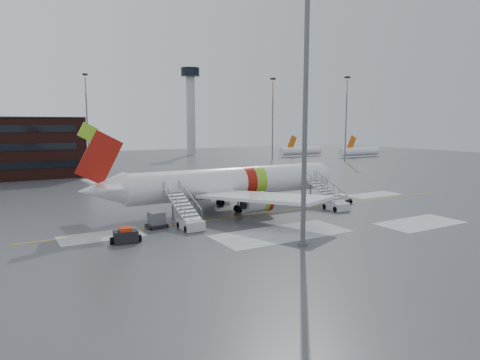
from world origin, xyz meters
TOP-DOWN VIEW (x-y plane):
  - ground at (0.00, 0.00)m, footprint 260.00×260.00m
  - airliner at (-5.17, 3.51)m, footprint 35.03×32.97m
  - airstair_fwd at (6.85, -3.02)m, footprint 2.05×7.70m
  - airstair_aft at (-13.29, -3.02)m, footprint 2.05×7.70m
  - pushback_tug at (10.32, -1.45)m, footprint 2.79×2.47m
  - uld_container at (-16.14, -1.39)m, footprint 2.19×1.66m
  - baggage_tractor at (-20.53, -5.50)m, footprint 2.90×1.57m
  - light_mast_near at (-6.87, -14.44)m, footprint 1.20×1.20m
  - control_tower at (30.00, 95.00)m, footprint 6.40×6.40m
  - light_mast_far_ne at (42.00, 62.00)m, footprint 1.20×1.20m
  - light_mast_far_n at (-8.00, 78.00)m, footprint 1.20×1.20m
  - light_mast_far_e at (58.00, 48.00)m, footprint 1.20×1.20m
  - distant_aircraft at (62.50, 64.00)m, footprint 35.00×18.00m

SIDE VIEW (x-z plane):
  - ground at x=0.00m, z-range 0.00..0.00m
  - distant_aircraft at x=62.50m, z-range -4.00..4.00m
  - pushback_tug at x=10.32m, z-range -0.08..1.33m
  - baggage_tractor at x=-20.53m, z-range -0.11..1.36m
  - uld_container at x=-16.14m, z-range -0.06..1.65m
  - airstair_fwd at x=6.85m, z-range -0.68..2.81m
  - airstair_aft at x=-13.29m, z-range -0.68..2.81m
  - airliner at x=-5.17m, z-range -2.17..9.01m
  - light_mast_far_ne at x=42.00m, z-range 1.71..25.96m
  - light_mast_far_n at x=-8.00m, z-range 1.71..25.96m
  - light_mast_far_e at x=58.00m, z-range 1.71..25.96m
  - light_mast_near at x=-6.87m, z-range 0.39..28.48m
  - control_tower at x=30.00m, z-range 3.75..33.75m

